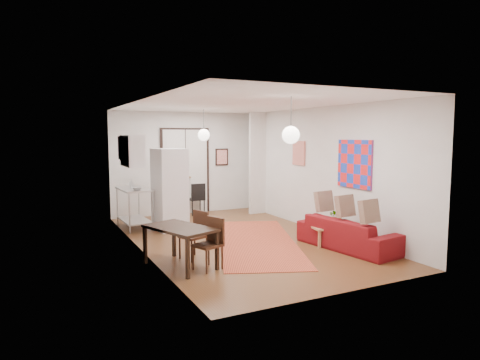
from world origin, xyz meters
name	(u,v)px	position (x,y,z in m)	size (l,w,h in m)	color
floor	(239,239)	(0.00, 0.00, 0.00)	(7.00, 7.00, 0.00)	brown
ceiling	(239,104)	(0.00, 0.00, 2.90)	(4.20, 7.00, 0.02)	white
wall_back	(185,163)	(0.00, 3.50, 1.45)	(4.20, 0.02, 2.90)	silver
wall_front	(349,192)	(0.00, -3.50, 1.45)	(4.20, 0.02, 2.90)	silver
wall_left	(140,177)	(-2.10, 0.00, 1.45)	(0.02, 7.00, 2.90)	silver
wall_right	(319,169)	(2.10, 0.00, 1.45)	(0.02, 7.00, 2.90)	silver
double_doors	(185,172)	(0.00, 3.46, 1.20)	(1.44, 0.06, 2.50)	silver
stub_partition	(257,163)	(1.85, 2.55, 1.45)	(0.50, 0.10, 2.90)	silver
wall_cabinet	(132,151)	(-1.92, 1.50, 1.90)	(0.35, 1.00, 0.70)	silver
painting_popart	(355,164)	(2.08, -1.25, 1.65)	(0.05, 1.00, 1.00)	red
painting_abstract	(299,153)	(2.08, 0.80, 1.80)	(0.05, 0.50, 0.60)	beige
poster_back	(222,157)	(1.15, 3.47, 1.60)	(0.40, 0.03, 0.50)	red
print_left	(121,148)	(-2.07, 2.00, 1.95)	(0.03, 0.44, 0.54)	#92593D
pendant_back	(204,135)	(0.00, 2.00, 2.25)	(0.30, 0.30, 0.80)	silver
pendant_front	(291,135)	(0.00, -2.00, 2.25)	(0.30, 0.30, 0.80)	silver
kilim_rug	(257,241)	(0.25, -0.34, 0.01)	(1.57, 4.18, 0.01)	#BC4E2F
sofa	(348,233)	(1.62, -1.64, 0.31)	(2.13, 0.83, 0.62)	maroon
coffee_table	(332,228)	(1.54, -1.25, 0.34)	(0.95, 0.63, 0.39)	#AE7D52
potted_plant	(337,216)	(1.64, -1.25, 0.58)	(0.34, 0.30, 0.38)	#2A5D2A
kitchen_counter	(134,202)	(-1.75, 2.18, 0.63)	(0.68, 1.29, 0.97)	#B9BDBF
bowl	(137,189)	(-1.75, 1.88, 0.99)	(0.23, 0.23, 0.06)	silver
soap_bottle	(132,183)	(-1.75, 2.43, 1.07)	(0.09, 0.09, 0.20)	teal
fridge	(170,190)	(-1.05, 1.57, 0.97)	(0.68, 0.68, 1.93)	silver
dining_table	(180,231)	(-1.75, -1.29, 0.62)	(1.11, 1.43, 0.70)	black
dining_chair_near	(191,231)	(-1.39, -0.85, 0.50)	(0.52, 0.64, 0.87)	#3C2013
dining_chair_far	(206,239)	(-1.39, -1.55, 0.50)	(0.52, 0.64, 0.87)	#3C2013
black_side_chair	(195,196)	(0.21, 3.23, 0.53)	(0.42, 0.42, 0.90)	black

